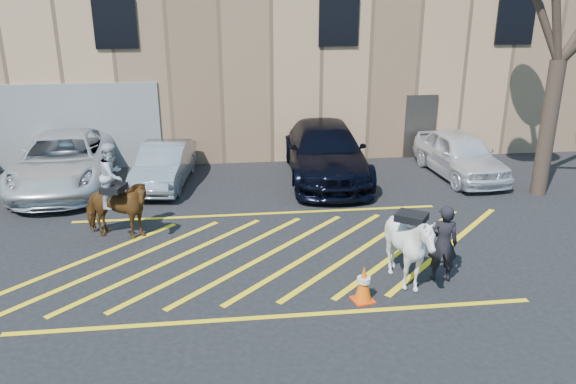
{
  "coord_description": "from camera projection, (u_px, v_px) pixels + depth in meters",
  "views": [
    {
      "loc": [
        -0.88,
        -11.5,
        5.49
      ],
      "look_at": [
        0.54,
        0.2,
        1.3
      ],
      "focal_mm": 35.0,
      "sensor_mm": 36.0,
      "label": 1
    }
  ],
  "objects": [
    {
      "name": "car_white_suv",
      "position": [
        460.0,
        154.0,
        17.62
      ],
      "size": [
        1.96,
        4.26,
        1.42
      ],
      "primitive_type": "imported",
      "rotation": [
        0.0,
        0.0,
        0.07
      ],
      "color": "white",
      "rests_on": "ground"
    },
    {
      "name": "ground",
      "position": [
        265.0,
        250.0,
        12.7
      ],
      "size": [
        90.0,
        90.0,
        0.0
      ],
      "primitive_type": "plane",
      "color": "black",
      "rests_on": "ground"
    },
    {
      "name": "handler",
      "position": [
        443.0,
        243.0,
        11.13
      ],
      "size": [
        0.66,
        0.51,
        1.6
      ],
      "primitive_type": "imported",
      "rotation": [
        0.0,
        0.0,
        2.91
      ],
      "color": "black",
      "rests_on": "ground"
    },
    {
      "name": "traffic_cone",
      "position": [
        364.0,
        283.0,
        10.49
      ],
      "size": [
        0.46,
        0.46,
        0.73
      ],
      "color": "#F5390A",
      "rests_on": "ground"
    },
    {
      "name": "saddled_white",
      "position": [
        409.0,
        247.0,
        10.88
      ],
      "size": [
        1.95,
        1.99,
        1.65
      ],
      "color": "white",
      "rests_on": "ground"
    },
    {
      "name": "car_blue_suv",
      "position": [
        325.0,
        151.0,
        17.48
      ],
      "size": [
        2.6,
        5.82,
        1.66
      ],
      "primitive_type": "imported",
      "rotation": [
        0.0,
        0.0,
        -0.05
      ],
      "color": "black",
      "rests_on": "ground"
    },
    {
      "name": "car_silver_sedan",
      "position": [
        164.0,
        165.0,
        16.83
      ],
      "size": [
        1.81,
        3.93,
        1.25
      ],
      "primitive_type": "imported",
      "rotation": [
        0.0,
        0.0,
        -0.13
      ],
      "color": "#969CA4",
      "rests_on": "ground"
    },
    {
      "name": "warehouse",
      "position": [
        240.0,
        41.0,
        22.69
      ],
      "size": [
        32.42,
        10.2,
        7.3
      ],
      "color": "tan",
      "rests_on": "ground"
    },
    {
      "name": "mounted_bay",
      "position": [
        115.0,
        201.0,
        13.02
      ],
      "size": [
        1.91,
        1.27,
        2.31
      ],
      "color": "#5A3615",
      "rests_on": "ground"
    },
    {
      "name": "hatching_zone",
      "position": [
        267.0,
        255.0,
        12.42
      ],
      "size": [
        12.6,
        5.12,
        0.01
      ],
      "color": "yellow",
      "rests_on": "ground"
    },
    {
      "name": "car_white_pickup",
      "position": [
        64.0,
        161.0,
        16.66
      ],
      "size": [
        2.98,
        5.82,
        1.57
      ],
      "primitive_type": "imported",
      "rotation": [
        0.0,
        0.0,
        0.07
      ],
      "color": "silver",
      "rests_on": "ground"
    }
  ]
}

